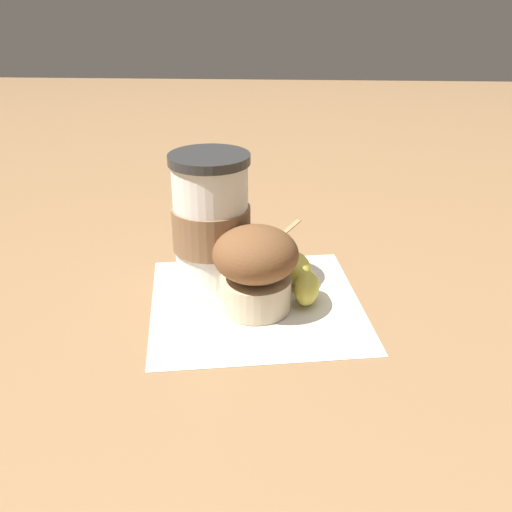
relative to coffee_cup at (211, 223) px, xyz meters
The scene contains 6 objects.
ground_plane 0.10m from the coffee_cup, 39.05° to the right, with size 3.00×3.00×0.00m, color #936D47.
paper_napkin 0.10m from the coffee_cup, 39.05° to the right, with size 0.23×0.23×0.00m, color white.
coffee_cup is the anchor object (origin of this frame).
muffin 0.08m from the coffee_cup, 46.71° to the right, with size 0.09×0.09×0.09m.
banana 0.10m from the coffee_cup, 20.29° to the left, with size 0.12×0.17×0.03m.
wooden_stirrer 0.19m from the coffee_cup, 62.55° to the left, with size 0.11×0.01×0.00m, color tan.
Camera 1 is at (0.03, -0.57, 0.33)m, focal length 42.00 mm.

